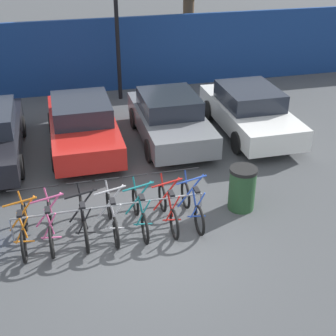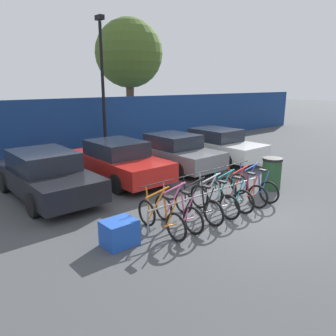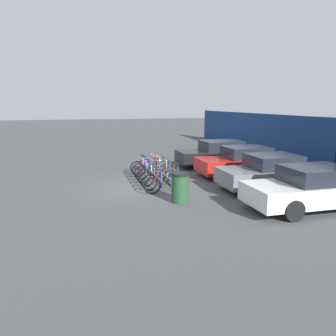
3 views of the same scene
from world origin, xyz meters
name	(u,v)px [view 2 (image 2 of 3)]	position (x,y,z in m)	size (l,w,h in m)	color
ground_plane	(245,213)	(0.00, 0.00, 0.00)	(120.00, 120.00, 0.00)	#424447
hoarding_wall	(79,127)	(0.00, 9.50, 1.34)	(36.00, 0.16, 2.68)	navy
bike_rack	(209,195)	(-0.68, 0.68, 0.49)	(4.10, 0.04, 0.57)	gray
bicycle_orange	(161,218)	(-2.46, 0.53, 0.38)	(0.68, 1.71, 1.05)	black
bicycle_pink	(178,212)	(-1.94, 0.53, 0.38)	(0.68, 1.71, 1.05)	black
bicycle_black	(198,205)	(-1.26, 0.53, 0.38)	(0.68, 1.71, 1.05)	black
bicycle_silver	(214,200)	(-0.66, 0.53, 0.38)	(0.68, 1.71, 1.05)	black
bicycle_teal	(228,195)	(-0.07, 0.53, 0.38)	(0.68, 1.71, 1.05)	black
bicycle_red	(242,190)	(0.55, 0.53, 0.38)	(0.68, 1.71, 1.05)	black
bicycle_blue	(253,187)	(1.10, 0.53, 0.38)	(0.68, 1.71, 1.05)	black
car_black	(45,175)	(-3.48, 4.72, 0.69)	(1.91, 4.53, 1.40)	black
car_red	(118,161)	(-0.87, 4.81, 0.69)	(1.91, 4.30, 1.40)	red
car_grey	(174,152)	(1.64, 4.66, 0.69)	(1.91, 4.05, 1.40)	slate
car_white	(217,145)	(4.14, 4.62, 0.69)	(1.91, 4.32, 1.40)	silver
lamp_post	(103,81)	(0.78, 8.50, 3.43)	(0.24, 0.44, 6.14)	black
trash_bin	(272,173)	(2.33, 0.71, 0.52)	(0.63, 0.63, 1.03)	#234728
cargo_crate	(119,233)	(-3.48, 0.66, 0.28)	(0.70, 0.56, 0.55)	blue
tree_behind_hoarding	(129,54)	(4.13, 11.30, 4.92)	(3.78, 3.78, 6.86)	brown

